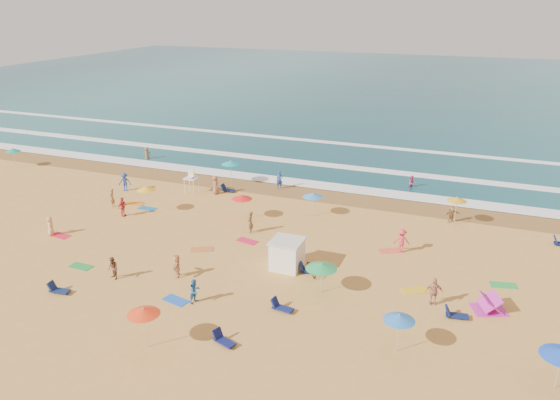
% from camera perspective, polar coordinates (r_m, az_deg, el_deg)
% --- Properties ---
extents(ground, '(220.00, 220.00, 0.00)m').
position_cam_1_polar(ground, '(42.81, -3.82, -4.38)').
color(ground, gold).
rests_on(ground, ground).
extents(ocean, '(220.00, 140.00, 0.18)m').
position_cam_1_polar(ocean, '(121.58, 13.45, 11.42)').
color(ocean, '#0C4756').
rests_on(ocean, ground).
extents(wet_sand, '(220.00, 220.00, 0.00)m').
position_cam_1_polar(wet_sand, '(53.53, 1.83, 0.86)').
color(wet_sand, olive).
rests_on(wet_sand, ground).
extents(surf_foam, '(200.00, 18.70, 0.05)m').
position_cam_1_polar(surf_foam, '(61.47, 4.60, 3.51)').
color(surf_foam, white).
rests_on(surf_foam, ground).
extents(cabana, '(2.00, 2.00, 2.00)m').
position_cam_1_polar(cabana, '(38.38, 0.74, -5.75)').
color(cabana, white).
rests_on(cabana, ground).
extents(cabana_roof, '(2.20, 2.20, 0.12)m').
position_cam_1_polar(cabana_roof, '(37.92, 0.75, -4.31)').
color(cabana_roof, silver).
rests_on(cabana_roof, cabana).
extents(bicycle, '(1.64, 1.89, 0.98)m').
position_cam_1_polar(bicycle, '(37.80, 3.29, -7.08)').
color(bicycle, black).
rests_on(bicycle, ground).
extents(lifeguard_stand, '(1.20, 1.20, 2.10)m').
position_cam_1_polar(lifeguard_stand, '(53.49, -9.22, 1.77)').
color(lifeguard_stand, white).
rests_on(lifeguard_stand, ground).
extents(beach_umbrellas, '(68.05, 28.34, 0.77)m').
position_cam_1_polar(beach_umbrellas, '(40.26, 2.64, -2.72)').
color(beach_umbrellas, gold).
rests_on(beach_umbrellas, ground).
extents(loungers, '(52.73, 23.42, 0.34)m').
position_cam_1_polar(loungers, '(39.13, -3.53, -6.60)').
color(loungers, '#0F174E').
rests_on(loungers, ground).
extents(towels, '(34.97, 14.63, 0.03)m').
position_cam_1_polar(towels, '(41.66, -5.58, -5.14)').
color(towels, red).
rests_on(towels, ground).
extents(popup_tents, '(8.77, 14.59, 1.20)m').
position_cam_1_polar(popup_tents, '(41.80, 25.66, -6.24)').
color(popup_tents, '#C92CA5').
rests_on(popup_tents, ground).
extents(beachgoers, '(46.26, 28.01, 2.09)m').
position_cam_1_polar(beachgoers, '(46.02, -1.27, -1.41)').
color(beachgoers, tan).
rests_on(beachgoers, ground).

